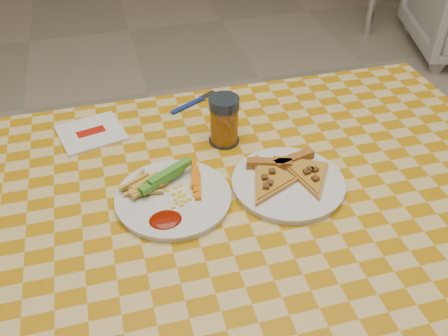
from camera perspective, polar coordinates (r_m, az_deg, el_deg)
The scene contains 8 objects.
table at distance 1.05m, azimuth 1.66°, elevation -6.53°, with size 1.28×0.88×0.76m.
plate_left at distance 1.00m, azimuth -5.80°, elevation -3.53°, with size 0.23×0.23×0.01m, color silver.
plate_right at distance 1.03m, azimuth 7.32°, elevation -1.84°, with size 0.23×0.23×0.01m, color silver.
fries_veggies at distance 1.00m, azimuth -6.51°, elevation -2.30°, with size 0.19×0.18×0.04m.
pizza_slices at distance 1.03m, azimuth 7.27°, elevation -0.72°, with size 0.24×0.21×0.02m.
drink_glass at distance 1.12m, azimuth 0.01°, elevation 5.41°, with size 0.07×0.07×0.11m.
napkin at distance 1.22m, azimuth -14.94°, elevation 3.90°, with size 0.17×0.16×0.01m.
fork at distance 1.29m, azimuth -3.36°, elevation 7.55°, with size 0.14×0.09×0.01m.
Camera 1 is at (-0.22, -0.71, 1.43)m, focal length 40.00 mm.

